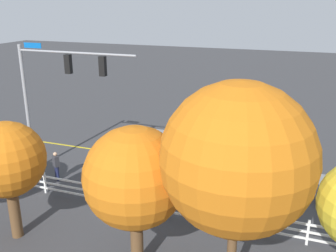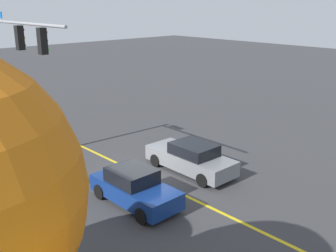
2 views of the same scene
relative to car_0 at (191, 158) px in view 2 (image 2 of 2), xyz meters
The scene contains 7 objects.
ground_plane 2.46m from the car_0, 59.44° to the left, with size 120.00×120.00×0.00m, color #38383A.
lane_center_stripe 3.53m from the car_0, 144.16° to the left, with size 28.00×0.16×0.01m, color gold.
signal_assembly 9.22m from the car_0, 49.07° to the left, with size 7.04×0.37×7.52m.
car_0 is the anchor object (origin of this frame).
car_2 4.06m from the car_0, 99.30° to the left, with size 4.05×1.84×1.49m.
pedestrian 8.43m from the car_0, 53.41° to the left, with size 0.48×0.43×1.69m.
white_rail_fence 8.45m from the car_0, 102.33° to the left, with size 26.10×0.10×1.15m.
Camera 2 is at (-13.49, 11.01, 7.90)m, focal length 42.45 mm.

